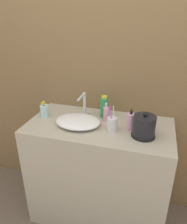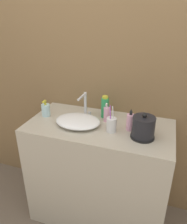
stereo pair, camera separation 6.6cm
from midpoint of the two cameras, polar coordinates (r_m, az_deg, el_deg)
wall_back at (r=1.78m, az=5.71°, el=12.14°), size 6.00×0.04×2.60m
vanity_counter at (r=1.91m, az=2.39°, el=-15.51°), size 1.09×0.56×0.91m
sink_basin at (r=1.64m, az=-2.94°, el=-2.39°), size 0.34×0.26×0.06m
faucet at (r=1.72m, az=-1.14°, el=2.17°), size 0.06×0.16×0.20m
electric_kettle at (r=1.50m, az=14.10°, el=-4.13°), size 0.16×0.16×0.18m
toothbrush_cup at (r=1.54m, az=5.95°, el=-3.29°), size 0.07×0.07×0.20m
lotion_bottle at (r=1.68m, az=4.55°, el=-0.57°), size 0.05×0.05×0.15m
shampoo_bottle at (r=1.80m, az=-11.32°, el=0.56°), size 0.07×0.07×0.13m
mouthwash_bottle at (r=1.58m, az=10.79°, el=-2.53°), size 0.06×0.06×0.16m
hand_cream_bottle at (r=1.74m, az=4.03°, el=1.30°), size 0.06×0.06×0.18m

